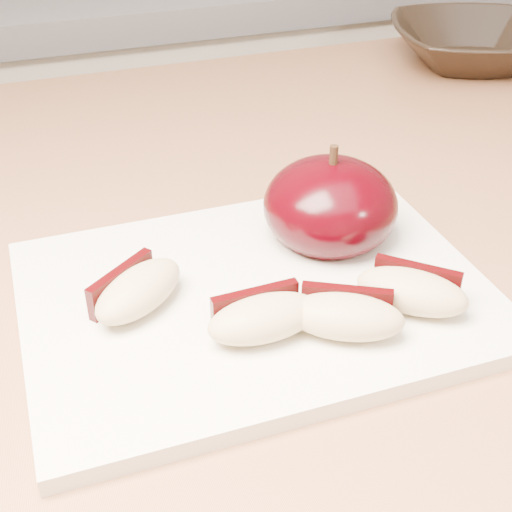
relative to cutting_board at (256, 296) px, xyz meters
name	(u,v)px	position (x,y,z in m)	size (l,w,h in m)	color
back_cabinet	(141,220)	(0.06, 0.83, -0.44)	(2.40, 0.62, 0.94)	silver
cutting_board	(256,296)	(0.00, 0.00, 0.00)	(0.28, 0.21, 0.01)	white
apple_half	(330,206)	(0.07, 0.04, 0.03)	(0.12, 0.12, 0.08)	black
apple_wedge_a	(137,290)	(-0.07, 0.01, 0.02)	(0.07, 0.07, 0.02)	tan
apple_wedge_b	(263,317)	(-0.01, -0.04, 0.02)	(0.07, 0.04, 0.02)	tan
apple_wedge_c	(345,315)	(0.03, -0.06, 0.02)	(0.07, 0.06, 0.02)	tan
apple_wedge_d	(412,290)	(0.08, -0.05, 0.02)	(0.07, 0.07, 0.02)	tan
bowl	(474,44)	(0.38, 0.34, 0.02)	(0.18, 0.18, 0.05)	black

